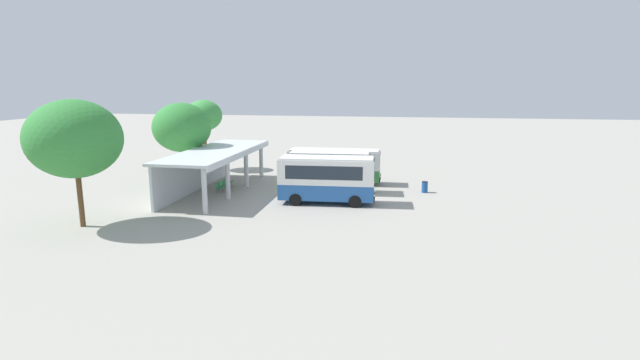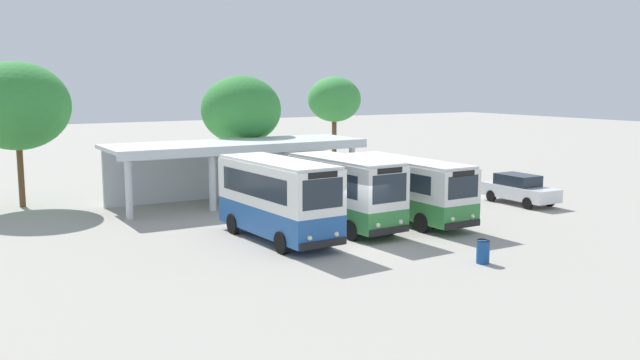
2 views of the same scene
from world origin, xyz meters
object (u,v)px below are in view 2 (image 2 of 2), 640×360
object	(u,v)px
waiting_chair_second_from_end	(240,193)
waiting_chair_middle_seat	(251,193)
waiting_chair_fifth_seat	(272,191)
waiting_chair_end_by_column	(229,195)
city_bus_middle_cream	(406,187)
parked_car_flank	(520,189)
waiting_chair_fourth_seat	(262,192)
litter_bin_apron	(483,251)
city_bus_nearest_orange	(278,196)
city_bus_second_in_row	(345,190)

from	to	relation	value
waiting_chair_second_from_end	waiting_chair_middle_seat	distance (m)	0.66
waiting_chair_middle_seat	waiting_chair_fifth_seat	distance (m)	1.32
waiting_chair_end_by_column	waiting_chair_second_from_end	bearing A→B (deg)	4.58
waiting_chair_end_by_column	waiting_chair_fifth_seat	size ratio (longest dim) A/B	1.00
city_bus_middle_cream	waiting_chair_second_from_end	world-z (taller)	city_bus_middle_cream
parked_car_flank	waiting_chair_fourth_seat	world-z (taller)	parked_car_flank
litter_bin_apron	parked_car_flank	bearing A→B (deg)	37.63
waiting_chair_end_by_column	litter_bin_apron	size ratio (longest dim) A/B	0.96
city_bus_middle_cream	waiting_chair_end_by_column	size ratio (longest dim) A/B	9.40
parked_car_flank	litter_bin_apron	xyz separation A→B (m)	(-10.58, -8.16, -0.37)
waiting_chair_second_from_end	litter_bin_apron	size ratio (longest dim) A/B	0.96
waiting_chair_fifth_seat	waiting_chair_middle_seat	bearing A→B (deg)	-176.80
city_bus_nearest_orange	waiting_chair_end_by_column	size ratio (longest dim) A/B	8.24
parked_car_flank	waiting_chair_end_by_column	bearing A→B (deg)	149.57
waiting_chair_fifth_seat	litter_bin_apron	bearing A→B (deg)	-87.96
waiting_chair_second_from_end	waiting_chair_fifth_seat	world-z (taller)	same
city_bus_second_in_row	waiting_chair_second_from_end	world-z (taller)	city_bus_second_in_row
waiting_chair_fourth_seat	waiting_chair_fifth_seat	xyz separation A→B (m)	(0.66, 0.04, 0.00)
city_bus_nearest_orange	waiting_chair_second_from_end	distance (m)	9.48
waiting_chair_end_by_column	waiting_chair_fifth_seat	world-z (taller)	same
waiting_chair_second_from_end	waiting_chair_middle_seat	bearing A→B (deg)	-6.78
parked_car_flank	city_bus_middle_cream	bearing A→B (deg)	-176.87
city_bus_middle_cream	waiting_chair_second_from_end	size ratio (longest dim) A/B	9.40
waiting_chair_second_from_end	waiting_chair_fifth_seat	size ratio (longest dim) A/B	1.00
city_bus_middle_cream	waiting_chair_end_by_column	xyz separation A→B (m)	(-5.55, 8.56, -1.15)
city_bus_second_in_row	city_bus_middle_cream	distance (m)	3.59
city_bus_second_in_row	parked_car_flank	world-z (taller)	city_bus_second_in_row
city_bus_middle_cream	waiting_chair_fifth_seat	xyz separation A→B (m)	(-2.92, 8.60, -1.15)
city_bus_nearest_orange	waiting_chair_middle_seat	bearing A→B (deg)	72.00
city_bus_nearest_orange	waiting_chair_second_from_end	xyz separation A→B (m)	(2.27, 9.10, -1.36)
city_bus_middle_cream	litter_bin_apron	xyz separation A→B (m)	(-2.34, -7.71, -1.22)
waiting_chair_middle_seat	waiting_chair_second_from_end	bearing A→B (deg)	173.22
waiting_chair_middle_seat	waiting_chair_fifth_seat	size ratio (longest dim) A/B	1.00
city_bus_second_in_row	waiting_chair_fourth_seat	xyz separation A→B (m)	(0.01, 8.69, -1.29)
waiting_chair_fourth_seat	waiting_chair_fifth_seat	distance (m)	0.66
city_bus_middle_cream	city_bus_second_in_row	bearing A→B (deg)	-177.86
waiting_chair_fourth_seat	litter_bin_apron	size ratio (longest dim) A/B	0.96
waiting_chair_middle_seat	waiting_chair_fourth_seat	world-z (taller)	same
waiting_chair_fifth_seat	litter_bin_apron	xyz separation A→B (m)	(0.58, -16.31, -0.07)
city_bus_second_in_row	city_bus_nearest_orange	bearing A→B (deg)	-174.34
city_bus_second_in_row	waiting_chair_second_from_end	distance (m)	8.93
waiting_chair_end_by_column	waiting_chair_fifth_seat	xyz separation A→B (m)	(2.63, 0.05, 0.00)
city_bus_second_in_row	waiting_chair_middle_seat	distance (m)	8.78
parked_car_flank	litter_bin_apron	world-z (taller)	parked_car_flank
parked_car_flank	waiting_chair_fourth_seat	xyz separation A→B (m)	(-11.82, 8.11, -0.31)
waiting_chair_second_from_end	waiting_chair_fourth_seat	size ratio (longest dim) A/B	1.00
city_bus_middle_cream	parked_car_flank	bearing A→B (deg)	3.13
city_bus_nearest_orange	parked_car_flank	world-z (taller)	city_bus_nearest_orange
city_bus_nearest_orange	waiting_chair_fourth_seat	distance (m)	9.83
waiting_chair_fifth_seat	waiting_chair_end_by_column	bearing A→B (deg)	-178.96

